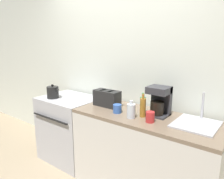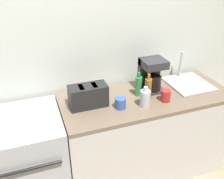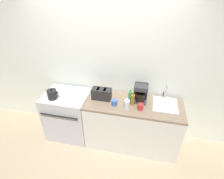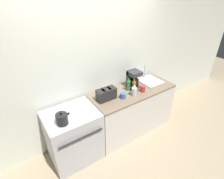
{
  "view_description": "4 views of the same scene",
  "coord_description": "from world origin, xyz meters",
  "px_view_note": "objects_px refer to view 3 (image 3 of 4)",
  "views": [
    {
      "loc": [
        1.57,
        -1.6,
        1.68
      ],
      "look_at": [
        0.1,
        0.33,
        1.1
      ],
      "focal_mm": 35.0,
      "sensor_mm": 36.0,
      "label": 1
    },
    {
      "loc": [
        -0.41,
        -1.41,
        2.03
      ],
      "look_at": [
        0.22,
        0.33,
        1.01
      ],
      "focal_mm": 40.0,
      "sensor_mm": 36.0,
      "label": 2
    },
    {
      "loc": [
        0.69,
        -1.95,
        2.57
      ],
      "look_at": [
        0.18,
        0.4,
        1.06
      ],
      "focal_mm": 28.0,
      "sensor_mm": 36.0,
      "label": 3
    },
    {
      "loc": [
        -1.23,
        -1.66,
        2.49
      ],
      "look_at": [
        0.12,
        0.33,
        1.04
      ],
      "focal_mm": 28.0,
      "sensor_mm": 36.0,
      "label": 4
    }
  ],
  "objects_px": {
    "bottle_clear": "(127,104)",
    "cup_red": "(140,107)",
    "stove": "(69,114)",
    "kettle": "(52,94)",
    "bottle_green": "(130,97)",
    "bottle_amber": "(133,100)",
    "cup_blue": "(114,102)",
    "coffee_maker": "(141,92)",
    "toaster": "(102,94)"
  },
  "relations": [
    {
      "from": "stove",
      "to": "bottle_green",
      "type": "relative_size",
      "value": 3.95
    },
    {
      "from": "bottle_clear",
      "to": "bottle_green",
      "type": "height_order",
      "value": "bottle_green"
    },
    {
      "from": "coffee_maker",
      "to": "cup_red",
      "type": "distance_m",
      "value": 0.26
    },
    {
      "from": "toaster",
      "to": "bottle_amber",
      "type": "height_order",
      "value": "bottle_amber"
    },
    {
      "from": "coffee_maker",
      "to": "bottle_amber",
      "type": "bearing_deg",
      "value": -126.07
    },
    {
      "from": "coffee_maker",
      "to": "cup_red",
      "type": "height_order",
      "value": "coffee_maker"
    },
    {
      "from": "kettle",
      "to": "bottle_clear",
      "type": "height_order",
      "value": "kettle"
    },
    {
      "from": "stove",
      "to": "bottle_amber",
      "type": "bearing_deg",
      "value": -1.86
    },
    {
      "from": "cup_blue",
      "to": "bottle_green",
      "type": "bearing_deg",
      "value": 32.17
    },
    {
      "from": "toaster",
      "to": "bottle_amber",
      "type": "xyz_separation_m",
      "value": [
        0.52,
        -0.06,
        0.01
      ]
    },
    {
      "from": "stove",
      "to": "coffee_maker",
      "type": "height_order",
      "value": "coffee_maker"
    },
    {
      "from": "stove",
      "to": "bottle_amber",
      "type": "xyz_separation_m",
      "value": [
        1.16,
        -0.04,
        0.54
      ]
    },
    {
      "from": "kettle",
      "to": "toaster",
      "type": "xyz_separation_m",
      "value": [
        0.8,
        0.16,
        0.02
      ]
    },
    {
      "from": "bottle_green",
      "to": "cup_red",
      "type": "bearing_deg",
      "value": -43.93
    },
    {
      "from": "stove",
      "to": "bottle_green",
      "type": "height_order",
      "value": "bottle_green"
    },
    {
      "from": "bottle_amber",
      "to": "cup_blue",
      "type": "distance_m",
      "value": 0.29
    },
    {
      "from": "bottle_clear",
      "to": "cup_blue",
      "type": "height_order",
      "value": "bottle_clear"
    },
    {
      "from": "bottle_clear",
      "to": "kettle",
      "type": "bearing_deg",
      "value": 179.99
    },
    {
      "from": "toaster",
      "to": "cup_red",
      "type": "bearing_deg",
      "value": -13.14
    },
    {
      "from": "coffee_maker",
      "to": "bottle_clear",
      "type": "distance_m",
      "value": 0.32
    },
    {
      "from": "bottle_amber",
      "to": "bottle_green",
      "type": "relative_size",
      "value": 1.07
    },
    {
      "from": "kettle",
      "to": "bottle_green",
      "type": "bearing_deg",
      "value": 8.34
    },
    {
      "from": "toaster",
      "to": "cup_blue",
      "type": "bearing_deg",
      "value": -26.98
    },
    {
      "from": "cup_red",
      "to": "kettle",
      "type": "bearing_deg",
      "value": -179.5
    },
    {
      "from": "stove",
      "to": "kettle",
      "type": "relative_size",
      "value": 4.54
    },
    {
      "from": "kettle",
      "to": "cup_blue",
      "type": "xyz_separation_m",
      "value": [
        1.04,
        0.04,
        -0.03
      ]
    },
    {
      "from": "kettle",
      "to": "toaster",
      "type": "distance_m",
      "value": 0.82
    },
    {
      "from": "kettle",
      "to": "cup_red",
      "type": "distance_m",
      "value": 1.45
    },
    {
      "from": "kettle",
      "to": "coffee_maker",
      "type": "bearing_deg",
      "value": 9.85
    },
    {
      "from": "bottle_amber",
      "to": "cup_red",
      "type": "distance_m",
      "value": 0.16
    },
    {
      "from": "kettle",
      "to": "bottle_amber",
      "type": "bearing_deg",
      "value": 4.32
    },
    {
      "from": "toaster",
      "to": "coffee_maker",
      "type": "xyz_separation_m",
      "value": [
        0.63,
        0.08,
        0.06
      ]
    },
    {
      "from": "kettle",
      "to": "cup_blue",
      "type": "height_order",
      "value": "kettle"
    },
    {
      "from": "bottle_amber",
      "to": "bottle_green",
      "type": "bearing_deg",
      "value": 119.94
    },
    {
      "from": "bottle_green",
      "to": "coffee_maker",
      "type": "bearing_deg",
      "value": 21.37
    },
    {
      "from": "kettle",
      "to": "stove",
      "type": "bearing_deg",
      "value": 40.3
    },
    {
      "from": "kettle",
      "to": "bottle_clear",
      "type": "distance_m",
      "value": 1.24
    },
    {
      "from": "bottle_amber",
      "to": "coffee_maker",
      "type": "bearing_deg",
      "value": 53.93
    },
    {
      "from": "cup_red",
      "to": "bottle_clear",
      "type": "bearing_deg",
      "value": -176.4
    },
    {
      "from": "stove",
      "to": "bottle_amber",
      "type": "height_order",
      "value": "bottle_amber"
    },
    {
      "from": "bottle_clear",
      "to": "cup_red",
      "type": "height_order",
      "value": "bottle_clear"
    },
    {
      "from": "toaster",
      "to": "bottle_green",
      "type": "height_order",
      "value": "bottle_green"
    },
    {
      "from": "kettle",
      "to": "toaster",
      "type": "relative_size",
      "value": 0.62
    },
    {
      "from": "cup_blue",
      "to": "bottle_clear",
      "type": "bearing_deg",
      "value": -11.74
    },
    {
      "from": "stove",
      "to": "bottle_clear",
      "type": "relative_size",
      "value": 4.93
    },
    {
      "from": "stove",
      "to": "bottle_green",
      "type": "bearing_deg",
      "value": 2.53
    },
    {
      "from": "stove",
      "to": "coffee_maker",
      "type": "bearing_deg",
      "value": 5.0
    },
    {
      "from": "cup_blue",
      "to": "stove",
      "type": "bearing_deg",
      "value": 173.79
    },
    {
      "from": "bottle_amber",
      "to": "cup_red",
      "type": "bearing_deg",
      "value": -33.74
    },
    {
      "from": "stove",
      "to": "bottle_green",
      "type": "distance_m",
      "value": 1.23
    }
  ]
}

